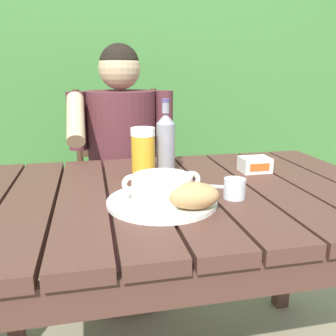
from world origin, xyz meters
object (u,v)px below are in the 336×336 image
object	(u,v)px
soup_bowl	(162,187)
beer_glass	(143,154)
butter_tub	(255,165)
chair_near_diner	(121,187)
water_glass_small	(234,188)
serving_plate	(162,201)
table_knife	(204,185)
beer_bottle	(166,143)
bread_roll	(194,196)
person_eating	(123,155)

from	to	relation	value
soup_bowl	beer_glass	xyz separation A→B (m)	(-0.02, 0.23, 0.04)
soup_bowl	butter_tub	bearing A→B (deg)	32.55
chair_near_diner	water_glass_small	distance (m)	1.04
chair_near_diner	butter_tub	size ratio (longest dim) A/B	9.86
water_glass_small	chair_near_diner	bearing A→B (deg)	103.93
serving_plate	table_knife	size ratio (longest dim) A/B	1.96
soup_bowl	beer_bottle	bearing A→B (deg)	76.26
serving_plate	beer_bottle	size ratio (longest dim) A/B	1.15
serving_plate	bread_roll	xyz separation A→B (m)	(0.07, -0.08, 0.04)
soup_bowl	table_knife	distance (m)	0.20
bread_roll	table_knife	bearing A→B (deg)	65.27
beer_glass	butter_tub	world-z (taller)	beer_glass
bread_roll	chair_near_diner	bearing A→B (deg)	95.46
beer_glass	chair_near_diner	bearing A→B (deg)	91.51
serving_plate	water_glass_small	xyz separation A→B (m)	(0.21, 0.00, 0.02)
beer_glass	table_knife	xyz separation A→B (m)	(0.17, -0.12, -0.08)
water_glass_small	butter_tub	distance (m)	0.30
serving_plate	chair_near_diner	bearing A→B (deg)	92.05
chair_near_diner	bread_roll	distance (m)	1.09
person_eating	beer_bottle	world-z (taller)	person_eating
serving_plate	beer_bottle	bearing A→B (deg)	76.26
person_eating	chair_near_diner	bearing A→B (deg)	89.18
chair_near_diner	water_glass_small	world-z (taller)	chair_near_diner
person_eating	beer_bottle	size ratio (longest dim) A/B	4.75
beer_glass	table_knife	world-z (taller)	beer_glass
person_eating	beer_bottle	bearing A→B (deg)	-77.90
person_eating	beer_glass	distance (m)	0.55
table_knife	beer_bottle	bearing A→B (deg)	118.20
serving_plate	butter_tub	bearing A→B (deg)	32.55
bread_roll	beer_bottle	distance (m)	0.36
serving_plate	person_eating	bearing A→B (deg)	92.81
table_knife	soup_bowl	bearing A→B (deg)	-143.03
person_eating	bread_roll	world-z (taller)	person_eating
soup_bowl	beer_glass	distance (m)	0.24
beer_glass	beer_bottle	size ratio (longest dim) A/B	0.66
serving_plate	water_glass_small	bearing A→B (deg)	0.03
beer_bottle	table_knife	bearing A→B (deg)	-61.80
person_eating	serving_plate	world-z (taller)	person_eating
butter_tub	table_knife	bearing A→B (deg)	-150.72
serving_plate	water_glass_small	size ratio (longest dim) A/B	4.85
beer_glass	beer_bottle	bearing A→B (deg)	27.00
bread_roll	beer_bottle	bearing A→B (deg)	89.64
chair_near_diner	serving_plate	size ratio (longest dim) A/B	3.40
person_eating	serving_plate	xyz separation A→B (m)	(0.04, -0.77, 0.04)
beer_bottle	chair_near_diner	bearing A→B (deg)	98.39
chair_near_diner	bread_roll	world-z (taller)	chair_near_diner
beer_bottle	person_eating	bearing A→B (deg)	102.10
water_glass_small	beer_glass	bearing A→B (deg)	133.34
bread_roll	water_glass_small	distance (m)	0.16
water_glass_small	butter_tub	xyz separation A→B (m)	(0.17, 0.24, -0.00)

